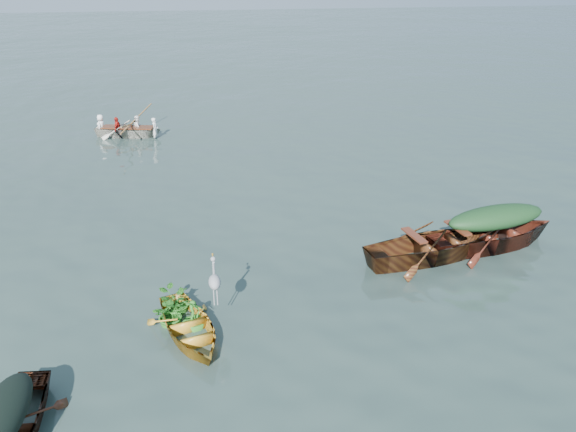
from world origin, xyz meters
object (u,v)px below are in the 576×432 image
Objects in this scene: yellow_dinghy at (190,336)px; green_tarp_boat at (491,248)px; rowed_boat at (129,137)px; heron at (215,288)px; open_wooden_boat at (433,258)px.

green_tarp_boat is at bearing -0.14° from yellow_dinghy.
green_tarp_boat is (7.02, 2.28, 0.00)m from yellow_dinghy.
rowed_boat is (-2.18, 13.00, 0.00)m from yellow_dinghy.
yellow_dinghy is 2.98× the size of heron.
heron is at bearing 5.19° from yellow_dinghy.
green_tarp_boat reaches higher than yellow_dinghy.
rowed_boat is at bearing 24.44° from open_wooden_boat.
rowed_boat is at bearing 83.77° from heron.
heron reaches higher than rowed_boat.
rowed_boat is at bearing 81.42° from yellow_dinghy.
heron reaches higher than open_wooden_boat.
open_wooden_boat is 5.04× the size of heron.
green_tarp_boat is 4.95× the size of heron.
yellow_dinghy is at bearing -156.49° from rowed_boat.
yellow_dinghy is 0.99m from heron.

